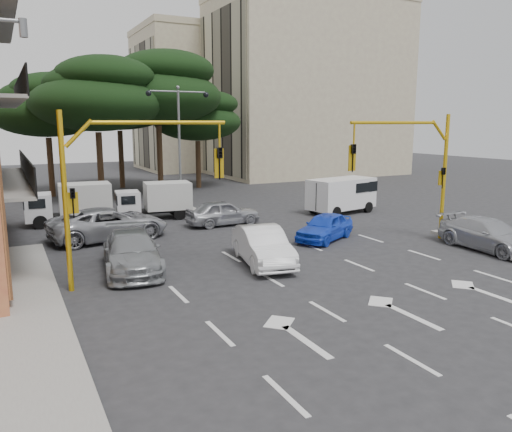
{
  "coord_description": "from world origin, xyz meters",
  "views": [
    {
      "loc": [
        -10.37,
        -15.2,
        5.58
      ],
      "look_at": [
        -0.67,
        3.8,
        1.6
      ],
      "focal_mm": 35.0,
      "sensor_mm": 36.0,
      "label": 1
    }
  ],
  "objects_px": {
    "car_silver_cross_a": "(109,224)",
    "car_silver_parked": "(489,235)",
    "street_lamp_center": "(179,126)",
    "car_white_hatch": "(263,246)",
    "signal_mast_right": "(418,160)",
    "car_silver_cross_b": "(223,213)",
    "van_white": "(341,195)",
    "box_truck_b": "(154,201)",
    "car_silver_wagon": "(132,252)",
    "box_truck_a": "(70,204)",
    "signal_mast_left": "(120,174)",
    "car_blue_compact": "(325,227)"
  },
  "relations": [
    {
      "from": "signal_mast_left",
      "to": "van_white",
      "type": "bearing_deg",
      "value": 27.5
    },
    {
      "from": "street_lamp_center",
      "to": "car_silver_parked",
      "type": "relative_size",
      "value": 1.62
    },
    {
      "from": "car_silver_cross_a",
      "to": "car_silver_cross_b",
      "type": "xyz_separation_m",
      "value": [
        6.33,
        0.7,
        -0.09
      ]
    },
    {
      "from": "street_lamp_center",
      "to": "box_truck_b",
      "type": "height_order",
      "value": "street_lamp_center"
    },
    {
      "from": "box_truck_a",
      "to": "car_silver_cross_a",
      "type": "bearing_deg",
      "value": -162.01
    },
    {
      "from": "box_truck_b",
      "to": "van_white",
      "type": "bearing_deg",
      "value": -100.0
    },
    {
      "from": "car_white_hatch",
      "to": "car_silver_cross_b",
      "type": "xyz_separation_m",
      "value": [
        1.67,
        7.87,
        -0.04
      ]
    },
    {
      "from": "signal_mast_right",
      "to": "van_white",
      "type": "distance_m",
      "value": 8.61
    },
    {
      "from": "car_white_hatch",
      "to": "car_blue_compact",
      "type": "bearing_deg",
      "value": 38.11
    },
    {
      "from": "van_white",
      "to": "box_truck_b",
      "type": "height_order",
      "value": "van_white"
    },
    {
      "from": "signal_mast_left",
      "to": "car_silver_parked",
      "type": "relative_size",
      "value": 1.25
    },
    {
      "from": "signal_mast_right",
      "to": "car_blue_compact",
      "type": "distance_m",
      "value": 5.27
    },
    {
      "from": "signal_mast_left",
      "to": "car_silver_cross_a",
      "type": "height_order",
      "value": "signal_mast_left"
    },
    {
      "from": "car_silver_parked",
      "to": "box_truck_b",
      "type": "relative_size",
      "value": 1.1
    },
    {
      "from": "car_blue_compact",
      "to": "car_silver_cross_a",
      "type": "height_order",
      "value": "car_silver_cross_a"
    },
    {
      "from": "car_white_hatch",
      "to": "car_silver_cross_a",
      "type": "relative_size",
      "value": 0.8
    },
    {
      "from": "van_white",
      "to": "car_silver_parked",
      "type": "bearing_deg",
      "value": -10.14
    },
    {
      "from": "car_silver_cross_a",
      "to": "car_white_hatch",
      "type": "bearing_deg",
      "value": -154.36
    },
    {
      "from": "street_lamp_center",
      "to": "van_white",
      "type": "distance_m",
      "value": 11.29
    },
    {
      "from": "car_silver_wagon",
      "to": "car_silver_parked",
      "type": "relative_size",
      "value": 1.06
    },
    {
      "from": "car_blue_compact",
      "to": "car_silver_wagon",
      "type": "relative_size",
      "value": 0.76
    },
    {
      "from": "car_silver_parked",
      "to": "box_truck_a",
      "type": "relative_size",
      "value": 1.04
    },
    {
      "from": "signal_mast_left",
      "to": "van_white",
      "type": "distance_m",
      "value": 17.48
    },
    {
      "from": "car_silver_wagon",
      "to": "signal_mast_right",
      "type": "bearing_deg",
      "value": 2.38
    },
    {
      "from": "signal_mast_right",
      "to": "car_silver_cross_b",
      "type": "bearing_deg",
      "value": 129.3
    },
    {
      "from": "car_white_hatch",
      "to": "car_silver_parked",
      "type": "distance_m",
      "value": 10.33
    },
    {
      "from": "car_silver_cross_a",
      "to": "van_white",
      "type": "height_order",
      "value": "van_white"
    },
    {
      "from": "street_lamp_center",
      "to": "car_silver_cross_a",
      "type": "relative_size",
      "value": 1.37
    },
    {
      "from": "street_lamp_center",
      "to": "car_white_hatch",
      "type": "relative_size",
      "value": 1.72
    },
    {
      "from": "signal_mast_right",
      "to": "car_silver_parked",
      "type": "xyz_separation_m",
      "value": [
        1.9,
        -2.63,
        -3.19
      ]
    },
    {
      "from": "car_silver_wagon",
      "to": "car_blue_compact",
      "type": "bearing_deg",
      "value": 13.73
    },
    {
      "from": "box_truck_b",
      "to": "car_silver_wagon",
      "type": "bearing_deg",
      "value": 166.91
    },
    {
      "from": "car_silver_cross_b",
      "to": "box_truck_a",
      "type": "xyz_separation_m",
      "value": [
        -7.52,
        4.15,
        0.43
      ]
    },
    {
      "from": "car_blue_compact",
      "to": "car_silver_cross_b",
      "type": "bearing_deg",
      "value": 178.86
    },
    {
      "from": "car_silver_cross_a",
      "to": "street_lamp_center",
      "type": "bearing_deg",
      "value": -48.39
    },
    {
      "from": "car_silver_cross_a",
      "to": "car_silver_parked",
      "type": "bearing_deg",
      "value": -131.1
    },
    {
      "from": "car_white_hatch",
      "to": "box_truck_a",
      "type": "bearing_deg",
      "value": 127.61
    },
    {
      "from": "car_silver_cross_a",
      "to": "car_silver_parked",
      "type": "height_order",
      "value": "car_silver_cross_a"
    },
    {
      "from": "street_lamp_center",
      "to": "van_white",
      "type": "xyz_separation_m",
      "value": [
        8.5,
        -6.04,
        -4.32
      ]
    },
    {
      "from": "box_truck_b",
      "to": "car_silver_cross_b",
      "type": "bearing_deg",
      "value": -133.63
    },
    {
      "from": "signal_mast_right",
      "to": "car_silver_cross_b",
      "type": "distance_m",
      "value": 10.65
    },
    {
      "from": "street_lamp_center",
      "to": "car_silver_cross_b",
      "type": "distance_m",
      "value": 7.77
    },
    {
      "from": "signal_mast_right",
      "to": "car_silver_cross_a",
      "type": "xyz_separation_m",
      "value": [
        -12.76,
        7.16,
        -3.1
      ]
    },
    {
      "from": "car_silver_parked",
      "to": "signal_mast_right",
      "type": "bearing_deg",
      "value": 128.06
    },
    {
      "from": "car_white_hatch",
      "to": "box_truck_b",
      "type": "height_order",
      "value": "box_truck_b"
    },
    {
      "from": "car_blue_compact",
      "to": "van_white",
      "type": "relative_size",
      "value": 0.86
    },
    {
      "from": "signal_mast_right",
      "to": "car_white_hatch",
      "type": "height_order",
      "value": "signal_mast_right"
    },
    {
      "from": "signal_mast_left",
      "to": "box_truck_b",
      "type": "height_order",
      "value": "signal_mast_left"
    },
    {
      "from": "signal_mast_left",
      "to": "car_blue_compact",
      "type": "xyz_separation_m",
      "value": [
        10.13,
        2.29,
        -3.23
      ]
    },
    {
      "from": "car_silver_cross_a",
      "to": "signal_mast_left",
      "type": "bearing_deg",
      "value": 165.88
    }
  ]
}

